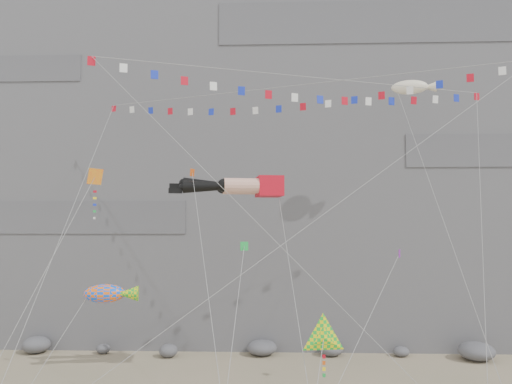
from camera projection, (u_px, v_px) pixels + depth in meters
cliff at (265, 111)px, 59.97m from camera, size 80.00×28.00×50.00m
talus_boulders at (262, 348)px, 43.36m from camera, size 60.00×3.00×1.20m
legs_kite at (239, 186)px, 34.61m from camera, size 9.43×17.76×21.62m
flag_banner_upper at (290, 86)px, 37.51m from camera, size 30.59×20.21×30.16m
flag_banner_lower at (308, 77)px, 33.11m from camera, size 25.80×11.94×23.92m
harlequin_kite at (95, 177)px, 29.43m from camera, size 5.64×7.48×16.12m
fish_windsock at (104, 294)px, 28.43m from camera, size 6.23×5.06×9.44m
delta_kite at (324, 338)px, 23.10m from camera, size 2.82×5.85×8.24m
blimp_windsock at (410, 88)px, 39.87m from camera, size 4.05×15.44×26.57m
small_kite_a at (193, 177)px, 33.45m from camera, size 4.57×13.20×19.81m
small_kite_b at (398, 256)px, 32.44m from camera, size 8.54×12.96×17.39m
small_kite_c at (244, 249)px, 27.76m from camera, size 1.38×8.76×12.95m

